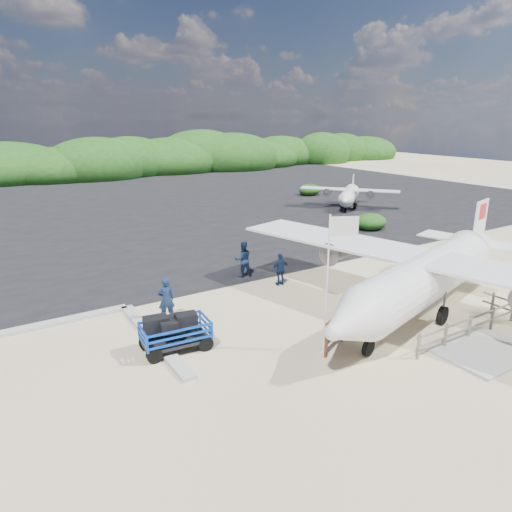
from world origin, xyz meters
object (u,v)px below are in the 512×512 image
(crew_b, at_px, (243,259))
(crew_c, at_px, (281,269))
(crew_a, at_px, (166,299))
(aircraft_large, at_px, (261,208))
(signboard, at_px, (334,349))
(baggage_cart, at_px, (176,350))
(flagpole, at_px, (324,351))

(crew_b, xyz_separation_m, crew_c, (0.97, -2.12, -0.13))
(crew_a, height_order, aircraft_large, aircraft_large)
(aircraft_large, bearing_deg, crew_b, 39.36)
(signboard, distance_m, aircraft_large, 27.35)
(baggage_cart, xyz_separation_m, crew_b, (6.26, 5.69, 0.99))
(flagpole, distance_m, crew_c, 7.08)
(baggage_cart, distance_m, crew_b, 8.51)
(crew_c, bearing_deg, flagpole, 74.22)
(baggage_cart, bearing_deg, aircraft_large, 55.35)
(crew_a, distance_m, aircraft_large, 25.12)
(baggage_cart, relative_size, signboard, 1.59)
(baggage_cart, distance_m, flagpole, 5.49)
(crew_a, height_order, crew_b, crew_b)
(baggage_cart, height_order, signboard, signboard)
(signboard, bearing_deg, baggage_cart, 123.71)
(crew_b, relative_size, crew_c, 1.16)
(baggage_cart, bearing_deg, flagpole, -27.88)
(flagpole, height_order, crew_c, flagpole)
(signboard, xyz_separation_m, aircraft_large, (12.45, 24.35, 0.00))
(baggage_cart, xyz_separation_m, crew_a, (0.68, 2.63, 0.96))
(flagpole, bearing_deg, crew_c, 68.20)
(signboard, xyz_separation_m, crew_c, (2.21, 6.63, 0.85))
(baggage_cart, distance_m, signboard, 5.89)
(crew_b, distance_m, crew_c, 2.34)
(crew_c, distance_m, aircraft_large, 20.49)
(flagpole, relative_size, signboard, 3.06)
(baggage_cart, height_order, crew_c, crew_c)
(signboard, relative_size, crew_b, 0.86)
(flagpole, height_order, crew_a, flagpole)
(signboard, bearing_deg, crew_a, 102.40)
(crew_a, distance_m, crew_c, 6.61)
(crew_a, bearing_deg, signboard, 135.63)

